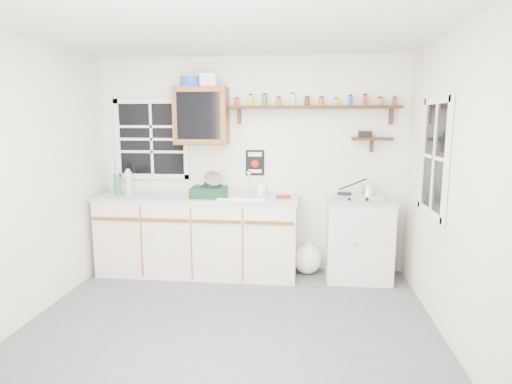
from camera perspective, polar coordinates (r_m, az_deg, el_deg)
room at (r=3.51m, az=-3.84°, el=0.87°), size 3.64×3.24×2.54m
main_cabinet at (r=5.04m, az=-7.73°, el=-5.66°), size 2.31×0.63×0.92m
right_cabinet at (r=4.96m, az=13.50°, el=-6.14°), size 0.73×0.57×0.91m
sink at (r=4.84m, az=-1.67°, el=-0.50°), size 0.52×0.44×0.29m
upper_cabinet at (r=5.00m, az=-7.29°, el=10.04°), size 0.60×0.32×0.65m
upper_cabinet_clutter at (r=5.02m, az=-7.71°, el=14.42°), size 0.42×0.24×0.14m
spice_shelf at (r=4.93m, az=7.57°, el=11.25°), size 1.91×0.18×0.35m
secondary_shelf at (r=5.00m, az=14.94°, el=6.95°), size 0.45×0.16×0.24m
warning_sign at (r=5.06m, az=-0.14°, el=3.93°), size 0.22×0.02×0.30m
window_back at (r=5.32m, az=-13.74°, el=6.85°), size 0.93×0.03×0.98m
window_right at (r=4.15m, az=22.74°, el=4.28°), size 0.03×0.78×1.08m
water_bottles at (r=5.22m, az=-17.65°, el=1.27°), size 0.29×0.16×0.34m
dish_rack at (r=4.82m, az=-6.13°, el=0.39°), size 0.39×0.30×0.29m
soap_bottle at (r=5.00m, az=0.65°, el=0.81°), size 0.11×0.11×0.19m
rag at (r=4.78m, az=3.66°, el=-0.64°), size 0.17×0.14×0.02m
hotplate at (r=4.83m, az=13.26°, el=-0.61°), size 0.54×0.32×0.08m
saucepan at (r=4.84m, az=14.77°, el=0.36°), size 0.40×0.26×0.18m
trash_bag at (r=5.08m, az=6.87°, el=-8.83°), size 0.37×0.34×0.43m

